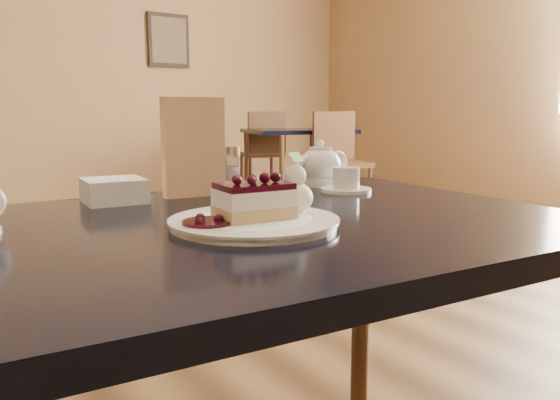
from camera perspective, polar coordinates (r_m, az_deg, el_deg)
main_table at (r=0.89m, az=-4.04°, el=-6.78°), size 1.15×0.81×0.69m
dessert_plate at (r=0.83m, az=-2.72°, el=-2.37°), size 0.25×0.25×0.01m
cheesecake_slice at (r=0.82m, az=-2.74°, el=-0.11°), size 0.12×0.09×0.05m
whipped_cream at (r=0.87m, az=1.56°, el=0.27°), size 0.06×0.06×0.05m
berry_sauce at (r=0.79m, az=-7.60°, el=-2.33°), size 0.07×0.07×0.01m
tea_set at (r=1.26m, az=4.72°, el=3.16°), size 0.15×0.22×0.10m
menu_card at (r=1.13m, az=-9.00°, el=5.46°), size 0.13×0.04×0.20m
sugar_shaker at (r=1.17m, az=-5.51°, el=3.28°), size 0.05×0.05×0.10m
napkin_stack at (r=1.09m, az=-16.95°, el=0.96°), size 0.12×0.12×0.05m
bg_table_far_right at (r=5.21m, az=1.87°, el=0.45°), size 1.09×1.69×1.12m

